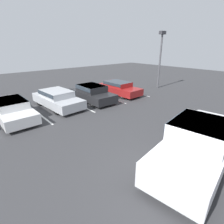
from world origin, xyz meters
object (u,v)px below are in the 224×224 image
(parked_sedan_d, at_px, (92,93))
(wheel_stop_curb, at_px, (73,92))
(pickup_truck, at_px, (200,142))
(light_post, at_px, (161,53))
(parked_sedan_c, at_px, (57,98))
(parked_sedan_e, at_px, (118,88))
(parked_sedan_b, at_px, (12,109))

(parked_sedan_d, relative_size, wheel_stop_curb, 2.65)
(pickup_truck, height_order, light_post, light_post)
(parked_sedan_c, height_order, light_post, light_post)
(parked_sedan_d, distance_m, parked_sedan_e, 2.97)
(parked_sedan_b, distance_m, light_post, 14.06)
(parked_sedan_e, bearing_deg, parked_sedan_c, -94.44)
(parked_sedan_c, xyz_separation_m, light_post, (10.70, -1.09, 2.84))
(light_post, bearing_deg, pickup_truck, -137.96)
(parked_sedan_b, bearing_deg, parked_sedan_d, 87.55)
(parked_sedan_b, height_order, light_post, light_post)
(wheel_stop_curb, bearing_deg, parked_sedan_c, -134.94)
(pickup_truck, relative_size, wheel_stop_curb, 3.67)
(pickup_truck, height_order, parked_sedan_c, pickup_truck)
(parked_sedan_e, xyz_separation_m, wheel_stop_curb, (-2.93, 3.09, -0.56))
(pickup_truck, distance_m, light_post, 13.00)
(pickup_truck, distance_m, parked_sedan_e, 10.33)
(pickup_truck, bearing_deg, parked_sedan_d, 72.49)
(parked_sedan_d, xyz_separation_m, light_post, (7.96, -0.66, 2.81))
(parked_sedan_e, relative_size, light_post, 0.81)
(pickup_truck, height_order, parked_sedan_b, pickup_truck)
(light_post, bearing_deg, parked_sedan_b, 176.52)
(parked_sedan_c, xyz_separation_m, wheel_stop_curb, (2.78, 2.78, -0.59))
(parked_sedan_b, height_order, parked_sedan_e, parked_sedan_b)
(light_post, relative_size, wheel_stop_curb, 3.38)
(parked_sedan_c, relative_size, light_post, 0.84)
(parked_sedan_d, bearing_deg, parked_sedan_e, 94.04)
(parked_sedan_b, bearing_deg, parked_sedan_e, 89.00)
(parked_sedan_c, relative_size, parked_sedan_d, 1.07)
(parked_sedan_c, distance_m, light_post, 11.12)
(parked_sedan_b, relative_size, parked_sedan_d, 1.09)
(pickup_truck, relative_size, parked_sedan_e, 1.34)
(parked_sedan_c, xyz_separation_m, parked_sedan_e, (5.71, -0.30, -0.03))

